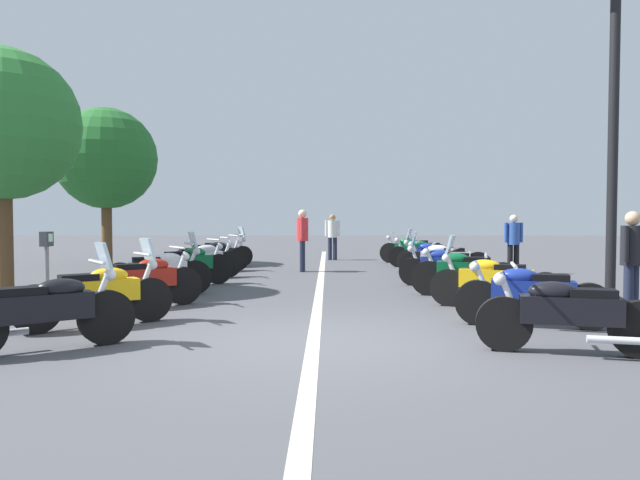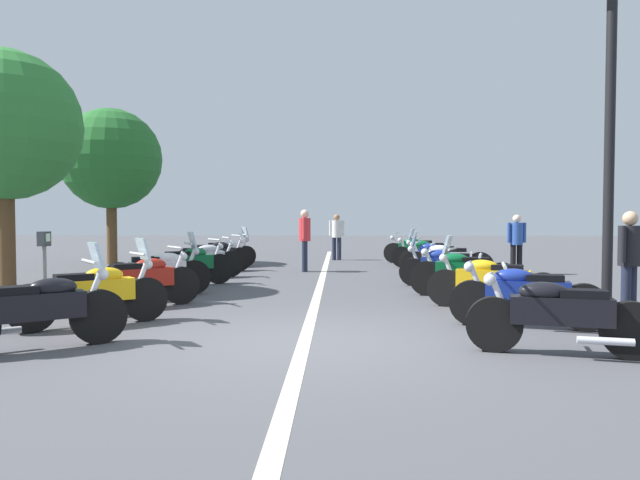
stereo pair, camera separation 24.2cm
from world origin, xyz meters
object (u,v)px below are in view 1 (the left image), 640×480
object	(u,v)px
motorcycle_right_row_0	(568,314)
roadside_tree_1	(2,125)
motorcycle_left_row_3	(160,271)
bystander_1	(632,256)
motorcycle_right_row_1	(531,294)
motorcycle_right_row_6	(432,256)
parking_meter	(47,258)
motorcycle_right_row_5	(444,260)
bystander_0	(302,235)
bystander_3	(332,233)
motorcycle_right_row_7	(423,252)
motorcycle_left_row_2	(144,280)
street_lamp_twin_globe	(614,77)
motorcycle_right_row_3	(464,272)
motorcycle_left_row_5	(200,260)
motorcycle_left_row_7	(222,252)
motorcycle_left_row_0	(47,310)
motorcycle_left_row_6	(212,255)
motorcycle_left_row_1	(98,293)
motorcycle_right_row_8	(413,249)
roadside_tree_0	(106,159)
bystander_2	(513,240)
motorcycle_left_row_4	(188,265)

from	to	relation	value
motorcycle_right_row_0	roadside_tree_1	distance (m)	10.75
motorcycle_left_row_3	bystander_1	xyz separation A→B (m)	(-2.30, -7.70, 0.45)
motorcycle_left_row_3	motorcycle_right_row_1	distance (m)	6.70
motorcycle_right_row_0	motorcycle_right_row_6	distance (m)	9.36
parking_meter	bystander_1	bearing A→B (deg)	7.99
motorcycle_right_row_5	bystander_0	world-z (taller)	bystander_0
motorcycle_left_row_3	motorcycle_right_row_6	size ratio (longest dim) A/B	0.98
motorcycle_right_row_5	bystander_3	world-z (taller)	bystander_3
bystander_1	motorcycle_right_row_7	bearing A→B (deg)	-29.05
motorcycle_left_row_2	motorcycle_right_row_1	world-z (taller)	motorcycle_left_row_2
motorcycle_left_row_3	street_lamp_twin_globe	bearing A→B (deg)	-46.47
motorcycle_right_row_3	motorcycle_right_row_5	bearing A→B (deg)	-79.79
motorcycle_left_row_5	motorcycle_left_row_7	xyz separation A→B (m)	(3.20, 0.04, -0.00)
motorcycle_left_row_0	bystander_3	world-z (taller)	bystander_3
motorcycle_left_row_6	motorcycle_right_row_0	xyz separation A→B (m)	(-9.51, -5.80, -0.01)
motorcycle_right_row_0	motorcycle_right_row_1	world-z (taller)	motorcycle_right_row_1
motorcycle_left_row_1	bystander_1	xyz separation A→B (m)	(0.82, -7.66, 0.46)
motorcycle_right_row_7	motorcycle_left_row_3	bearing A→B (deg)	57.72
motorcycle_left_row_0	motorcycle_left_row_6	size ratio (longest dim) A/B	0.89
motorcycle_left_row_7	motorcycle_right_row_1	distance (m)	11.18
motorcycle_right_row_5	motorcycle_right_row_6	distance (m)	1.47
motorcycle_right_row_8	roadside_tree_0	size ratio (longest dim) A/B	0.43
motorcycle_right_row_1	street_lamp_twin_globe	distance (m)	3.31
motorcycle_right_row_6	bystander_1	bearing A→B (deg)	122.80
motorcycle_left_row_5	bystander_3	world-z (taller)	bystander_3
motorcycle_right_row_1	bystander_3	xyz separation A→B (m)	(12.48, 2.62, 0.47)
motorcycle_right_row_1	motorcycle_right_row_6	world-z (taller)	motorcycle_right_row_6
motorcycle_left_row_6	bystander_1	world-z (taller)	bystander_1
bystander_1	motorcycle_left_row_7	bearing A→B (deg)	1.47
motorcycle_left_row_0	bystander_2	xyz separation A→B (m)	(9.07, -8.03, 0.44)
street_lamp_twin_globe	motorcycle_left_row_7	bearing A→B (deg)	38.49
motorcycle_left_row_4	motorcycle_right_row_7	size ratio (longest dim) A/B	0.85
motorcycle_left_row_5	motorcycle_right_row_3	world-z (taller)	motorcycle_right_row_3
parking_meter	roadside_tree_0	size ratio (longest dim) A/B	0.26
roadside_tree_1	motorcycle_left_row_4	bearing A→B (deg)	-70.33
motorcycle_left_row_2	motorcycle_left_row_5	size ratio (longest dim) A/B	0.88
motorcycle_left_row_1	motorcycle_left_row_4	world-z (taller)	motorcycle_left_row_1
roadside_tree_1	bystander_2	bearing A→B (deg)	-70.34
motorcycle_right_row_8	bystander_0	size ratio (longest dim) A/B	1.24
motorcycle_left_row_4	motorcycle_left_row_2	bearing A→B (deg)	-125.95
motorcycle_left_row_4	motorcycle_right_row_8	world-z (taller)	motorcycle_left_row_4
bystander_0	bystander_1	xyz separation A→B (m)	(-7.36, -5.22, -0.07)
motorcycle_left_row_4	motorcycle_left_row_5	world-z (taller)	motorcycle_left_row_4
motorcycle_left_row_3	motorcycle_left_row_5	world-z (taller)	motorcycle_left_row_3
motorcycle_left_row_3	parking_meter	size ratio (longest dim) A/B	1.46
motorcycle_right_row_7	parking_meter	size ratio (longest dim) A/B	1.65
motorcycle_left_row_3	motorcycle_right_row_7	xyz separation A→B (m)	(6.44, -6.03, -0.02)
street_lamp_twin_globe	bystander_1	size ratio (longest dim) A/B	3.22
motorcycle_left_row_3	motorcycle_right_row_5	xyz separation A→B (m)	(3.25, -6.02, -0.01)
motorcycle_left_row_3	motorcycle_right_row_6	bearing A→B (deg)	11.88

